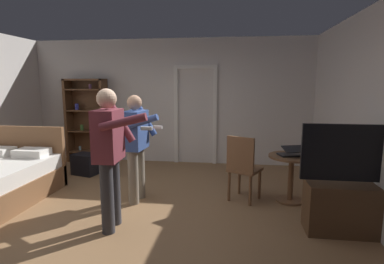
{
  "coord_description": "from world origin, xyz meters",
  "views": [
    {
      "loc": [
        1.4,
        -3.68,
        1.74
      ],
      "look_at": [
        0.85,
        0.32,
        1.09
      ],
      "focal_mm": 28.27,
      "sensor_mm": 36.0,
      "label": 1
    }
  ],
  "objects_px": {
    "side_table": "(291,170)",
    "person_striped_shirt": "(136,141)",
    "tv_flatscreen": "(348,200)",
    "suitcase_dark": "(86,164)",
    "laptop": "(291,153)",
    "bottle_on_table": "(304,151)",
    "person_blue_shirt": "(110,150)",
    "bookshelf": "(87,117)",
    "wooden_chair": "(243,166)"
  },
  "relations": [
    {
      "from": "person_blue_shirt",
      "to": "side_table",
      "type": "bearing_deg",
      "value": 27.03
    },
    {
      "from": "side_table",
      "to": "person_striped_shirt",
      "type": "bearing_deg",
      "value": -173.05
    },
    {
      "from": "side_table",
      "to": "laptop",
      "type": "xyz_separation_m",
      "value": [
        -0.02,
        -0.04,
        0.28
      ]
    },
    {
      "from": "person_blue_shirt",
      "to": "bookshelf",
      "type": "bearing_deg",
      "value": 120.75
    },
    {
      "from": "tv_flatscreen",
      "to": "suitcase_dark",
      "type": "xyz_separation_m",
      "value": [
        -4.16,
        1.79,
        -0.2
      ]
    },
    {
      "from": "laptop",
      "to": "person_blue_shirt",
      "type": "relative_size",
      "value": 0.24
    },
    {
      "from": "bookshelf",
      "to": "side_table",
      "type": "distance_m",
      "value": 4.54
    },
    {
      "from": "bottle_on_table",
      "to": "person_blue_shirt",
      "type": "height_order",
      "value": "person_blue_shirt"
    },
    {
      "from": "person_blue_shirt",
      "to": "suitcase_dark",
      "type": "bearing_deg",
      "value": 124.1
    },
    {
      "from": "bookshelf",
      "to": "suitcase_dark",
      "type": "relative_size",
      "value": 4.0
    },
    {
      "from": "bottle_on_table",
      "to": "wooden_chair",
      "type": "xyz_separation_m",
      "value": [
        -0.85,
        -0.01,
        -0.25
      ]
    },
    {
      "from": "side_table",
      "to": "wooden_chair",
      "type": "xyz_separation_m",
      "value": [
        -0.71,
        -0.09,
        0.07
      ]
    },
    {
      "from": "wooden_chair",
      "to": "suitcase_dark",
      "type": "relative_size",
      "value": 2.15
    },
    {
      "from": "laptop",
      "to": "person_striped_shirt",
      "type": "bearing_deg",
      "value": -174.03
    },
    {
      "from": "bottle_on_table",
      "to": "person_striped_shirt",
      "type": "relative_size",
      "value": 0.14
    },
    {
      "from": "side_table",
      "to": "wooden_chair",
      "type": "relative_size",
      "value": 0.71
    },
    {
      "from": "bookshelf",
      "to": "side_table",
      "type": "xyz_separation_m",
      "value": [
        4.1,
        -1.88,
        -0.52
      ]
    },
    {
      "from": "bookshelf",
      "to": "person_blue_shirt",
      "type": "xyz_separation_m",
      "value": [
        1.81,
        -3.04,
        -0.02
      ]
    },
    {
      "from": "tv_flatscreen",
      "to": "wooden_chair",
      "type": "height_order",
      "value": "tv_flatscreen"
    },
    {
      "from": "tv_flatscreen",
      "to": "suitcase_dark",
      "type": "relative_size",
      "value": 2.81
    },
    {
      "from": "side_table",
      "to": "laptop",
      "type": "distance_m",
      "value": 0.28
    },
    {
      "from": "laptop",
      "to": "bookshelf",
      "type": "bearing_deg",
      "value": 154.85
    },
    {
      "from": "bottle_on_table",
      "to": "suitcase_dark",
      "type": "height_order",
      "value": "bottle_on_table"
    },
    {
      "from": "bottle_on_table",
      "to": "wooden_chair",
      "type": "height_order",
      "value": "wooden_chair"
    },
    {
      "from": "bookshelf",
      "to": "tv_flatscreen",
      "type": "relative_size",
      "value": 1.42
    },
    {
      "from": "person_blue_shirt",
      "to": "wooden_chair",
      "type": "bearing_deg",
      "value": 34.24
    },
    {
      "from": "bookshelf",
      "to": "person_striped_shirt",
      "type": "height_order",
      "value": "bookshelf"
    },
    {
      "from": "side_table",
      "to": "bottle_on_table",
      "type": "xyz_separation_m",
      "value": [
        0.14,
        -0.08,
        0.32
      ]
    },
    {
      "from": "bookshelf",
      "to": "laptop",
      "type": "xyz_separation_m",
      "value": [
        4.08,
        -1.92,
        -0.24
      ]
    },
    {
      "from": "side_table",
      "to": "person_striped_shirt",
      "type": "xyz_separation_m",
      "value": [
        -2.26,
        -0.28,
        0.44
      ]
    },
    {
      "from": "bottle_on_table",
      "to": "suitcase_dark",
      "type": "xyz_separation_m",
      "value": [
        -3.81,
        0.96,
        -0.59
      ]
    },
    {
      "from": "side_table",
      "to": "person_striped_shirt",
      "type": "distance_m",
      "value": 2.32
    },
    {
      "from": "side_table",
      "to": "wooden_chair",
      "type": "bearing_deg",
      "value": -172.56
    },
    {
      "from": "wooden_chair",
      "to": "person_striped_shirt",
      "type": "height_order",
      "value": "person_striped_shirt"
    },
    {
      "from": "suitcase_dark",
      "to": "bottle_on_table",
      "type": "bearing_deg",
      "value": 0.76
    },
    {
      "from": "bottle_on_table",
      "to": "tv_flatscreen",
      "type": "bearing_deg",
      "value": -67.5
    },
    {
      "from": "side_table",
      "to": "bottle_on_table",
      "type": "distance_m",
      "value": 0.36
    },
    {
      "from": "laptop",
      "to": "wooden_chair",
      "type": "height_order",
      "value": "wooden_chair"
    },
    {
      "from": "tv_flatscreen",
      "to": "side_table",
      "type": "bearing_deg",
      "value": 118.01
    },
    {
      "from": "bookshelf",
      "to": "bottle_on_table",
      "type": "relative_size",
      "value": 8.36
    },
    {
      "from": "tv_flatscreen",
      "to": "person_striped_shirt",
      "type": "relative_size",
      "value": 0.82
    },
    {
      "from": "laptop",
      "to": "suitcase_dark",
      "type": "xyz_separation_m",
      "value": [
        -3.66,
        0.92,
        -0.55
      ]
    },
    {
      "from": "laptop",
      "to": "side_table",
      "type": "bearing_deg",
      "value": 67.33
    },
    {
      "from": "bottle_on_table",
      "to": "person_blue_shirt",
      "type": "relative_size",
      "value": 0.13
    },
    {
      "from": "person_blue_shirt",
      "to": "person_striped_shirt",
      "type": "relative_size",
      "value": 1.07
    },
    {
      "from": "bookshelf",
      "to": "bottle_on_table",
      "type": "height_order",
      "value": "bookshelf"
    },
    {
      "from": "wooden_chair",
      "to": "person_blue_shirt",
      "type": "distance_m",
      "value": 1.96
    },
    {
      "from": "person_striped_shirt",
      "to": "tv_flatscreen",
      "type": "bearing_deg",
      "value": -12.94
    },
    {
      "from": "laptop",
      "to": "person_blue_shirt",
      "type": "xyz_separation_m",
      "value": [
        -2.27,
        -1.13,
        0.22
      ]
    },
    {
      "from": "bookshelf",
      "to": "laptop",
      "type": "bearing_deg",
      "value": -25.15
    }
  ]
}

